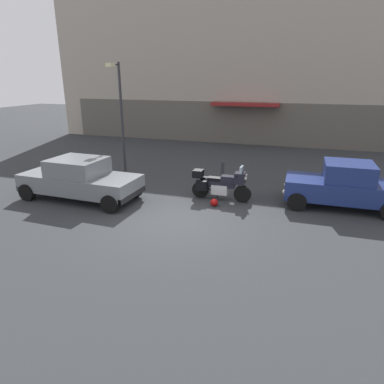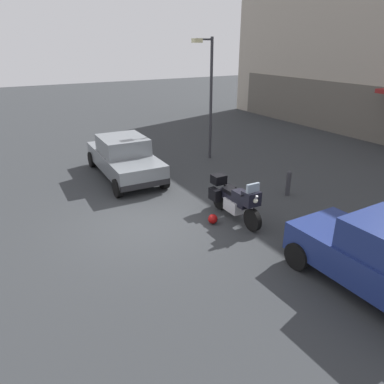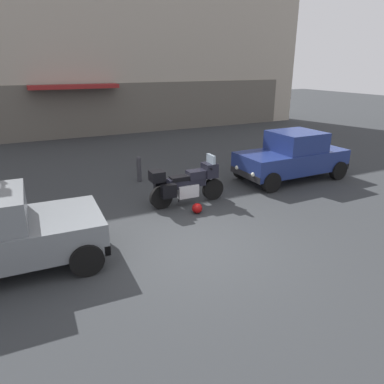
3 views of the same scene
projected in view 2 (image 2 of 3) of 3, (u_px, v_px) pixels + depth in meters
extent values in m
plane|color=#2D3033|center=(146.00, 224.00, 10.27)|extent=(80.00, 80.00, 0.00)
cylinder|color=black|center=(252.00, 220.00, 9.83)|extent=(0.64, 0.14, 0.64)
cylinder|color=black|center=(220.00, 199.00, 11.13)|extent=(0.64, 0.14, 0.64)
cylinder|color=#B7B7BC|center=(253.00, 205.00, 9.68)|extent=(0.33, 0.07, 0.68)
cube|color=#B7B7BC|center=(235.00, 205.00, 10.47)|extent=(0.60, 0.40, 0.36)
cube|color=black|center=(235.00, 198.00, 10.38)|extent=(1.10, 0.29, 0.28)
cube|color=black|center=(241.00, 196.00, 10.07)|extent=(0.52, 0.34, 0.24)
cube|color=black|center=(231.00, 191.00, 10.48)|extent=(0.56, 0.30, 0.12)
cube|color=black|center=(251.00, 198.00, 9.69)|extent=(0.36, 0.44, 0.40)
cube|color=#8C9EAD|center=(253.00, 189.00, 9.54)|extent=(0.08, 0.40, 0.28)
sphere|color=#EAEACC|center=(255.00, 201.00, 9.55)|extent=(0.14, 0.14, 0.14)
cylinder|color=black|center=(250.00, 194.00, 9.72)|extent=(0.04, 0.62, 0.04)
cylinder|color=#B7B7BC|center=(228.00, 200.00, 11.09)|extent=(0.55, 0.09, 0.09)
cube|color=black|center=(230.00, 191.00, 11.06)|extent=(0.40, 0.20, 0.36)
cube|color=black|center=(215.00, 194.00, 10.80)|extent=(0.40, 0.20, 0.36)
cube|color=black|center=(219.00, 179.00, 10.97)|extent=(0.36, 0.40, 0.28)
cylinder|color=black|center=(236.00, 210.00, 10.78)|extent=(0.02, 0.13, 0.29)
sphere|color=#990C0C|center=(213.00, 219.00, 10.27)|extent=(0.28, 0.28, 0.28)
cube|color=navy|center=(380.00, 265.00, 7.25)|extent=(3.82, 1.68, 0.68)
cube|color=#8C9EAD|center=(360.00, 224.00, 7.47)|extent=(0.08, 1.39, 0.54)
cube|color=black|center=(309.00, 236.00, 8.81)|extent=(0.14, 1.64, 0.20)
cylinder|color=black|center=(298.00, 256.00, 8.17)|extent=(0.64, 0.23, 0.64)
cylinder|color=black|center=(343.00, 238.00, 8.90)|extent=(0.64, 0.23, 0.64)
sphere|color=silver|center=(295.00, 235.00, 8.59)|extent=(0.14, 0.14, 0.14)
sphere|color=silver|center=(321.00, 226.00, 9.02)|extent=(0.14, 0.14, 0.14)
cube|color=slate|center=(124.00, 161.00, 13.69)|extent=(4.56, 1.91, 0.64)
cube|color=slate|center=(123.00, 145.00, 13.49)|extent=(1.95, 1.68, 0.60)
cube|color=#8C9EAD|center=(116.00, 139.00, 14.22)|extent=(0.11, 1.50, 0.51)
cube|color=#8C9EAD|center=(131.00, 151.00, 12.76)|extent=(0.11, 1.50, 0.48)
cube|color=black|center=(109.00, 152.00, 15.57)|extent=(0.18, 1.76, 0.20)
cube|color=black|center=(146.00, 185.00, 11.98)|extent=(0.18, 1.76, 0.20)
cylinder|color=black|center=(92.00, 159.00, 14.92)|extent=(0.65, 0.24, 0.64)
cylinder|color=black|center=(131.00, 154.00, 15.64)|extent=(0.65, 0.24, 0.64)
cylinder|color=black|center=(118.00, 188.00, 11.98)|extent=(0.65, 0.24, 0.64)
cylinder|color=black|center=(164.00, 180.00, 12.71)|extent=(0.65, 0.24, 0.64)
sphere|color=silver|center=(97.00, 151.00, 15.35)|extent=(0.14, 0.14, 0.14)
sphere|color=silver|center=(119.00, 148.00, 15.77)|extent=(0.14, 0.14, 0.14)
cylinder|color=#2D2D33|center=(211.00, 101.00, 15.22)|extent=(0.12, 0.12, 5.04)
cylinder|color=#2D2D33|center=(205.00, 39.00, 14.12)|extent=(0.08, 0.70, 0.08)
cube|color=beige|center=(197.00, 41.00, 13.98)|extent=(0.28, 0.36, 0.16)
cylinder|color=#333338|center=(288.00, 184.00, 12.11)|extent=(0.16, 0.16, 0.79)
sphere|color=#333338|center=(289.00, 173.00, 11.96)|extent=(0.16, 0.16, 0.16)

